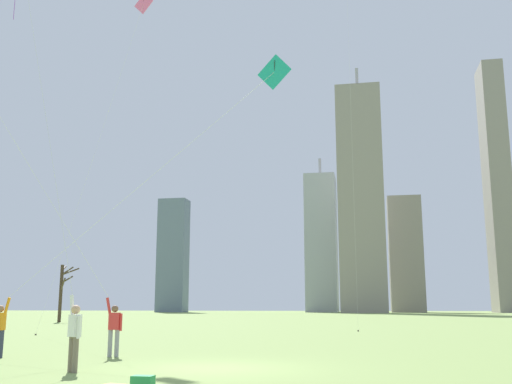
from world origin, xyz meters
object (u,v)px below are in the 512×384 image
object	(u,v)px
bare_tree_center	(62,289)
kite_flyer_far_back_purple	(56,205)
kite_flyer_foreground_left_orange	(51,219)
distant_kite_high_overhead_pink	(137,24)
kite_flyer_midfield_left_teal	(50,280)

from	to	relation	value
bare_tree_center	kite_flyer_far_back_purple	bearing A→B (deg)	-61.78
kite_flyer_foreground_left_orange	distant_kite_high_overhead_pink	bearing A→B (deg)	102.46
kite_flyer_foreground_left_orange	bare_tree_center	distance (m)	44.31
distant_kite_high_overhead_pink	bare_tree_center	xyz separation A→B (m)	(-17.81, 25.71, -14.88)
kite_flyer_midfield_left_teal	distant_kite_high_overhead_pink	bearing A→B (deg)	102.81
kite_flyer_far_back_purple	kite_flyer_foreground_left_orange	size ratio (longest dim) A/B	0.87
kite_flyer_far_back_purple	kite_flyer_midfield_left_teal	world-z (taller)	kite_flyer_far_back_purple
kite_flyer_far_back_purple	distant_kite_high_overhead_pink	xyz separation A→B (m)	(-4.32, 15.53, 13.72)
kite_flyer_far_back_purple	bare_tree_center	world-z (taller)	kite_flyer_far_back_purple
distant_kite_high_overhead_pink	kite_flyer_midfield_left_teal	bearing A→B (deg)	-77.19
distant_kite_high_overhead_pink	bare_tree_center	distance (m)	34.64
kite_flyer_midfield_left_teal	kite_flyer_far_back_purple	bearing A→B (deg)	-59.61
kite_flyer_far_back_purple	distant_kite_high_overhead_pink	distance (m)	21.17
kite_flyer_far_back_purple	bare_tree_center	distance (m)	46.82
kite_flyer_far_back_purple	bare_tree_center	bearing A→B (deg)	118.22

